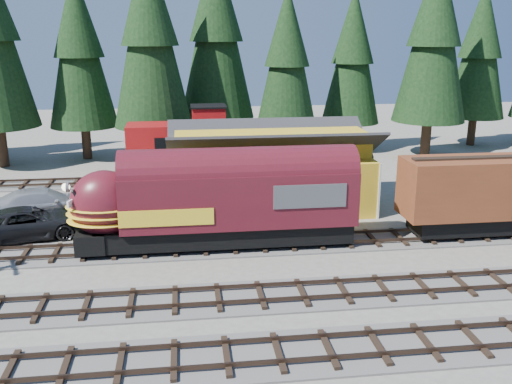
{
  "coord_description": "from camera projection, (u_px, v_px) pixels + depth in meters",
  "views": [
    {
      "loc": [
        -5.42,
        -23.78,
        10.97
      ],
      "look_at": [
        -1.82,
        4.0,
        2.95
      ],
      "focal_mm": 40.0,
      "sensor_mm": 36.0,
      "label": 1
    }
  ],
  "objects": [
    {
      "name": "track_spur",
      "position": [
        123.0,
        182.0,
        42.27
      ],
      "size": [
        32.0,
        3.2,
        0.33
      ],
      "color": "#4C4947",
      "rests_on": "ground"
    },
    {
      "name": "conifer_backdrop",
      "position": [
        316.0,
        44.0,
        47.34
      ],
      "size": [
        80.19,
        23.91,
        15.94
      ],
      "color": "black",
      "rests_on": "ground"
    },
    {
      "name": "depot",
      "position": [
        272.0,
        162.0,
        35.55
      ],
      "size": [
        12.8,
        7.0,
        5.3
      ],
      "color": "gold",
      "rests_on": "ground"
    },
    {
      "name": "pickup_truck_a",
      "position": [
        28.0,
        223.0,
        30.87
      ],
      "size": [
        6.68,
        4.43,
        1.7
      ],
      "primitive_type": "imported",
      "rotation": [
        0.0,
        0.0,
        1.85
      ],
      "color": "black",
      "rests_on": "ground"
    },
    {
      "name": "ground",
      "position": [
        306.0,
        275.0,
        26.36
      ],
      "size": [
        120.0,
        120.0,
        0.0
      ],
      "primitive_type": "plane",
      "color": "#6B665B",
      "rests_on": "ground"
    },
    {
      "name": "locomotive",
      "position": [
        209.0,
        205.0,
        29.0
      ],
      "size": [
        14.66,
        2.91,
        3.99
      ],
      "color": "black",
      "rests_on": "ground"
    },
    {
      "name": "track_siding",
      "position": [
        468.0,
        235.0,
        31.39
      ],
      "size": [
        68.0,
        3.2,
        0.33
      ],
      "color": "#4C4947",
      "rests_on": "ground"
    },
    {
      "name": "caboose",
      "position": [
        197.0,
        147.0,
        42.26
      ],
      "size": [
        9.96,
        2.89,
        5.18
      ],
      "color": "black",
      "rests_on": "ground"
    },
    {
      "name": "pickup_truck_b",
      "position": [
        44.0,
        203.0,
        34.22
      ],
      "size": [
        6.62,
        4.04,
        1.79
      ],
      "primitive_type": "imported",
      "rotation": [
        0.0,
        0.0,
        1.84
      ],
      "color": "#A3A5AB",
      "rests_on": "ground"
    }
  ]
}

